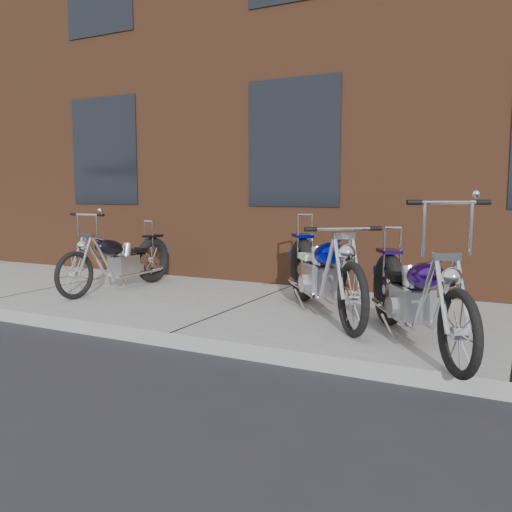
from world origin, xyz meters
The scene contains 6 objects.
ground centered at (0.00, 0.00, 0.00)m, with size 120.00×120.00×0.00m, color #28282B.
sidewalk centered at (0.00, 1.50, 0.07)m, with size 22.00×3.00×0.15m, color gray.
building_brick centered at (0.00, 8.00, 4.00)m, with size 22.00×10.00×8.00m, color brown.
chopper_purple centered at (2.19, 0.66, 0.57)m, with size 1.30×2.04×1.30m.
chopper_blue centered at (1.04, 1.41, 0.60)m, with size 1.62×2.05×1.08m.
chopper_third centered at (-2.02, 1.62, 0.54)m, with size 0.52×2.14×1.09m.
Camera 1 is at (3.07, -4.18, 1.51)m, focal length 38.00 mm.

